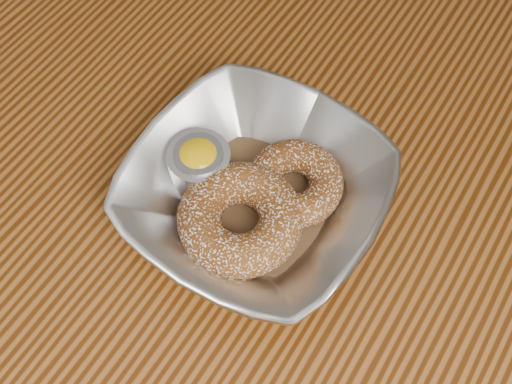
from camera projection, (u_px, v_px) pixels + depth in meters
The scene contains 7 objects.
ground_plane at pixel (265, 378), 1.22m from camera, with size 4.00×4.00×0.00m, color #565659.
table at pixel (273, 252), 0.65m from camera, with size 1.20×0.80×0.75m.
serving_bowl at pixel (256, 193), 0.54m from camera, with size 0.23×0.23×0.06m, color silver.
parchment at pixel (256, 203), 0.56m from camera, with size 0.14×0.14×0.00m, color brown.
donut_back at pixel (294, 183), 0.55m from camera, with size 0.09×0.09×0.03m, color brown.
donut_front at pixel (240, 219), 0.53m from camera, with size 0.11×0.11×0.04m, color brown.
ramekin at pixel (200, 164), 0.56m from camera, with size 0.06×0.06×0.05m.
Camera 1 is at (0.12, -0.23, 1.26)m, focal length 42.00 mm.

